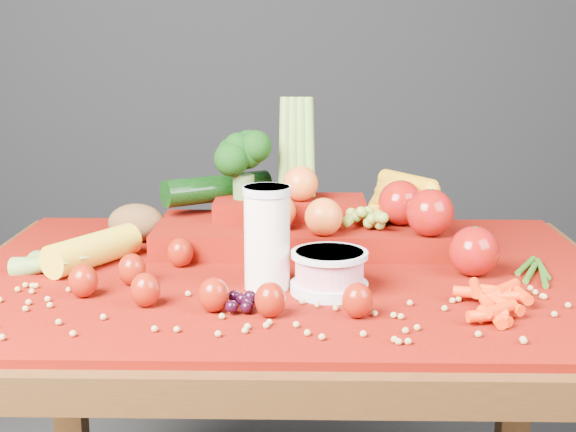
{
  "coord_description": "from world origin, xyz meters",
  "views": [
    {
      "loc": [
        0.02,
        -1.27,
        1.15
      ],
      "look_at": [
        0.0,
        0.02,
        0.85
      ],
      "focal_mm": 50.0,
      "sensor_mm": 36.0,
      "label": 1
    }
  ],
  "objects_px": {
    "table": "(288,332)",
    "yogurt_bowl": "(329,271)",
    "produce_mound": "(317,216)",
    "milk_glass": "(267,234)"
  },
  "relations": [
    {
      "from": "milk_glass",
      "to": "yogurt_bowl",
      "type": "relative_size",
      "value": 1.34
    },
    {
      "from": "milk_glass",
      "to": "produce_mound",
      "type": "xyz_separation_m",
      "value": [
        0.08,
        0.24,
        -0.03
      ]
    },
    {
      "from": "table",
      "to": "yogurt_bowl",
      "type": "height_order",
      "value": "yogurt_bowl"
    },
    {
      "from": "milk_glass",
      "to": "yogurt_bowl",
      "type": "distance_m",
      "value": 0.11
    },
    {
      "from": "milk_glass",
      "to": "produce_mound",
      "type": "bearing_deg",
      "value": 71.99
    },
    {
      "from": "table",
      "to": "milk_glass",
      "type": "xyz_separation_m",
      "value": [
        -0.03,
        -0.09,
        0.19
      ]
    },
    {
      "from": "yogurt_bowl",
      "to": "produce_mound",
      "type": "bearing_deg",
      "value": 93.33
    },
    {
      "from": "produce_mound",
      "to": "milk_glass",
      "type": "bearing_deg",
      "value": -108.01
    },
    {
      "from": "yogurt_bowl",
      "to": "produce_mound",
      "type": "distance_m",
      "value": 0.27
    },
    {
      "from": "table",
      "to": "yogurt_bowl",
      "type": "distance_m",
      "value": 0.19
    }
  ]
}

